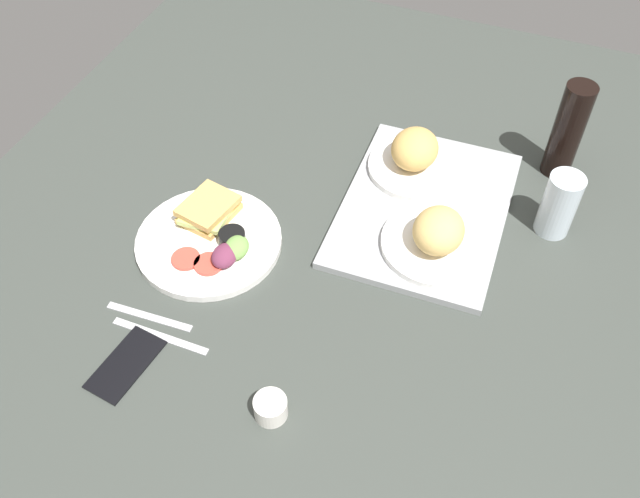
% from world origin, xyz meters
% --- Properties ---
extents(ground_plane, '(1.90, 1.50, 0.03)m').
position_xyz_m(ground_plane, '(0.00, 0.00, -0.01)').
color(ground_plane, '#383D38').
extents(serving_tray, '(0.46, 0.34, 0.02)m').
position_xyz_m(serving_tray, '(-0.19, 0.18, 0.01)').
color(serving_tray, '#9EA0A3').
rests_on(serving_tray, ground_plane).
extents(bread_plate_near, '(0.21, 0.21, 0.09)m').
position_xyz_m(bread_plate_near, '(-0.29, 0.13, 0.05)').
color(bread_plate_near, white).
rests_on(bread_plate_near, serving_tray).
extents(bread_plate_far, '(0.22, 0.22, 0.09)m').
position_xyz_m(bread_plate_far, '(-0.09, 0.23, 0.05)').
color(bread_plate_far, white).
rests_on(bread_plate_far, serving_tray).
extents(plate_with_salad, '(0.29, 0.29, 0.05)m').
position_xyz_m(plate_with_salad, '(0.05, -0.19, 0.02)').
color(plate_with_salad, white).
rests_on(plate_with_salad, ground_plane).
extents(drinking_glass, '(0.07, 0.07, 0.14)m').
position_xyz_m(drinking_glass, '(-0.24, 0.44, 0.07)').
color(drinking_glass, silver).
rests_on(drinking_glass, ground_plane).
extents(soda_bottle, '(0.06, 0.06, 0.22)m').
position_xyz_m(soda_bottle, '(-0.42, 0.42, 0.11)').
color(soda_bottle, black).
rests_on(soda_bottle, ground_plane).
extents(espresso_cup, '(0.06, 0.06, 0.04)m').
position_xyz_m(espresso_cup, '(0.35, 0.07, 0.02)').
color(espresso_cup, silver).
rests_on(espresso_cup, ground_plane).
extents(fork, '(0.02, 0.17, 0.01)m').
position_xyz_m(fork, '(0.26, -0.21, 0.00)').
color(fork, '#B7B7BC').
rests_on(fork, ground_plane).
extents(knife, '(0.01, 0.19, 0.01)m').
position_xyz_m(knife, '(0.29, -0.17, 0.00)').
color(knife, '#B7B7BC').
rests_on(knife, ground_plane).
extents(cell_phone, '(0.15, 0.09, 0.01)m').
position_xyz_m(cell_phone, '(0.36, -0.20, 0.00)').
color(cell_phone, black).
rests_on(cell_phone, ground_plane).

